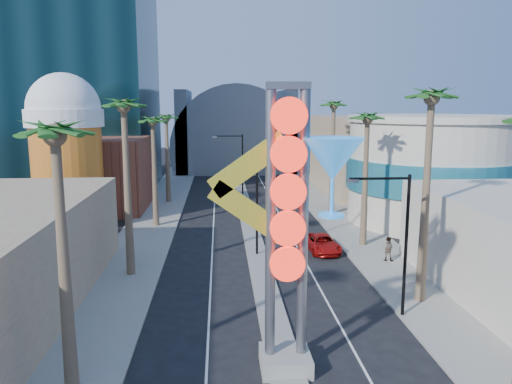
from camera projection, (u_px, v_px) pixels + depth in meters
The scene contains 22 objects.
sidewalk_west at pixel (157, 215), 52.99m from camera, with size 5.00×100.00×0.15m, color gray.
sidewalk_east at pixel (333, 212), 54.35m from camera, with size 5.00×100.00×0.15m, color gray.
median at pixel (245, 208), 56.62m from camera, with size 1.60×84.00×0.15m, color gray.
hotel_tower at pixel (69, 0), 64.46m from camera, with size 20.00×20.00×50.00m, color black.
brick_filler_west at pixel (100, 175), 54.79m from camera, with size 10.00×10.00×8.00m, color brown.
filler_east at pixel (360, 155), 66.72m from camera, with size 10.00×20.00×10.00m, color #A07D67.
beer_mug at pixel (66, 146), 46.19m from camera, with size 7.00×7.00×14.50m.
turquoise_building at pixel (431, 170), 49.14m from camera, with size 16.60×16.60×10.60m.
canopy at pixel (235, 146), 89.27m from camera, with size 22.00×16.00×22.00m.
neon_sign at pixel (306, 209), 21.00m from camera, with size 6.53×2.60×12.55m.
streetlight_0 at pixel (264, 194), 38.14m from camera, with size 3.79×0.25×8.00m.
streetlight_1 at pixel (238, 160), 61.64m from camera, with size 3.79×0.25×8.00m.
streetlight_2 at pixel (398, 233), 26.80m from camera, with size 3.45×0.25×8.00m.
palm_0 at pixel (56, 150), 18.90m from camera, with size 2.40×2.40×11.70m.
palm_1 at pixel (124, 117), 32.50m from camera, with size 2.40×2.40×12.70m.
palm_2 at pixel (153, 128), 46.48m from camera, with size 2.40×2.40×11.20m.
palm_3 at pixel (166, 123), 58.27m from camera, with size 2.40×2.40×11.20m.
palm_5 at pixel (431, 111), 27.81m from camera, with size 2.40×2.40×13.20m.
palm_6 at pixel (367, 126), 39.83m from camera, with size 2.40×2.40×11.70m.
palm_7 at pixel (334, 112), 51.46m from camera, with size 2.40×2.40×12.70m.
red_pickup at pixel (322, 243), 39.91m from camera, with size 2.23×4.83×1.34m, color #B60F0E.
pedestrian_b at pixel (388, 249), 37.05m from camera, with size 0.88×0.69×1.82m, color gray.
Camera 1 is at (-2.79, -17.39, 11.66)m, focal length 35.00 mm.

